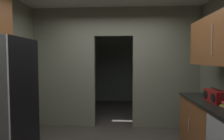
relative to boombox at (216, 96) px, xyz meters
name	(u,v)px	position (x,y,z in m)	size (l,w,h in m)	color
kitchen_partition	(115,65)	(-1.52, 1.51, 0.40)	(3.76, 0.12, 2.71)	gray
adjoining_room_shell	(118,65)	(-1.52, 3.39, 0.33)	(3.76, 2.71, 2.71)	gray
lower_cabinet_run	(222,138)	(0.03, -0.15, -0.55)	(0.65, 1.85, 0.94)	brown
boombox	(216,96)	(0.00, 0.00, 0.00)	(0.19, 0.40, 0.20)	maroon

